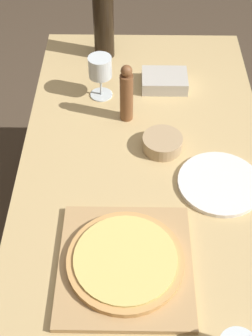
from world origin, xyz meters
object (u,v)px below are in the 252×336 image
at_px(wine_bottle, 103,20).
at_px(pizza, 125,260).
at_px(pepper_mill, 126,94).
at_px(small_bowl, 162,143).
at_px(wine_glass, 100,69).

bearing_deg(wine_bottle, pizza, -84.28).
height_order(pizza, wine_bottle, wine_bottle).
bearing_deg(wine_bottle, pepper_mill, -76.46).
bearing_deg(small_bowl, wine_bottle, 111.55).
bearing_deg(wine_glass, wine_bottle, 89.82).
relative_size(wine_glass, small_bowl, 1.24).
height_order(pepper_mill, wine_glass, pepper_mill).
relative_size(pizza, small_bowl, 2.35).
distance_m(pizza, small_bowl, 0.45).
bearing_deg(wine_glass, pizza, -82.14).
distance_m(pizza, pepper_mill, 0.58).
height_order(wine_bottle, small_bowl, wine_bottle).
xyz_separation_m(wine_bottle, small_bowl, (0.21, -0.52, -0.13)).
relative_size(pizza, wine_glass, 1.90).
relative_size(pepper_mill, small_bowl, 1.66).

